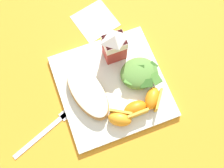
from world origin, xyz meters
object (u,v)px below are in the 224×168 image
green_salad_pile (140,75)px  orange_wedge_middle (135,109)px  milk_carton (114,45)px  orange_wedge_rear (153,99)px  cheesy_pizza_bread (87,91)px  paper_napkin (95,21)px  white_plate (112,86)px  orange_wedge_front (120,118)px  metal_fork (49,129)px

green_salad_pile → orange_wedge_middle: (-0.05, -0.08, -0.00)m
milk_carton → orange_wedge_rear: (0.05, -0.16, -0.04)m
green_salad_pile → orange_wedge_rear: 0.07m
cheesy_pizza_bread → milk_carton: size_ratio=1.66×
green_salad_pile → orange_wedge_rear: (0.01, -0.07, -0.00)m
paper_napkin → green_salad_pile: bearing=-76.9°
cheesy_pizza_bread → green_salad_pile: size_ratio=1.74×
orange_wedge_rear → paper_napkin: size_ratio=0.63×
white_plate → orange_wedge_middle: (0.03, -0.09, 0.03)m
orange_wedge_front → metal_fork: (-0.18, 0.05, -0.03)m
orange_wedge_front → paper_napkin: 0.31m
orange_wedge_middle → green_salad_pile: bearing=60.8°
white_plate → orange_wedge_middle: size_ratio=4.63×
orange_wedge_middle → orange_wedge_rear: size_ratio=0.87×
cheesy_pizza_bread → orange_wedge_middle: size_ratio=3.02×
green_salad_pile → paper_napkin: bearing=103.1°
milk_carton → paper_napkin: size_ratio=1.00×
milk_carton → metal_fork: bearing=-150.7°
white_plate → metal_fork: 0.20m
milk_carton → orange_wedge_middle: size_ratio=1.82×
metal_fork → orange_wedge_front: bearing=-14.3°
green_salad_pile → metal_fork: size_ratio=0.58×
paper_napkin → metal_fork: size_ratio=0.61×
green_salad_pile → orange_wedge_middle: green_salad_pile is taller
milk_carton → metal_fork: size_ratio=0.61×
orange_wedge_rear → white_plate: bearing=137.3°
orange_wedge_rear → metal_fork: 0.28m
green_salad_pile → orange_wedge_middle: 0.09m
orange_wedge_front → green_salad_pile: bearing=44.5°
paper_napkin → metal_fork: metal_fork is taller
milk_carton → orange_wedge_middle: milk_carton is taller
white_plate → orange_wedge_rear: (0.08, -0.08, 0.03)m
cheesy_pizza_bread → orange_wedge_middle: orange_wedge_middle is taller
cheesy_pizza_bread → metal_fork: bearing=-158.6°
white_plate → green_salad_pile: bearing=-4.0°
orange_wedge_front → orange_wedge_middle: same height
cheesy_pizza_bread → orange_wedge_rear: orange_wedge_rear is taller
milk_carton → orange_wedge_middle: (-0.01, -0.17, -0.04)m
cheesy_pizza_bread → paper_napkin: (0.09, 0.21, -0.03)m
cheesy_pizza_bread → paper_napkin: bearing=66.1°
cheesy_pizza_bread → metal_fork: 0.14m
milk_carton → metal_fork: 0.28m
milk_carton → metal_fork: (-0.23, -0.13, -0.07)m
cheesy_pizza_bread → milk_carton: (0.11, 0.08, 0.04)m
paper_napkin → metal_fork: 0.34m
milk_carton → orange_wedge_middle: bearing=-92.1°
green_salad_pile → orange_wedge_front: (-0.09, -0.09, -0.00)m
orange_wedge_middle → metal_fork: 0.23m
white_plate → cheesy_pizza_bread: bearing=179.6°
cheesy_pizza_bread → milk_carton: 0.14m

